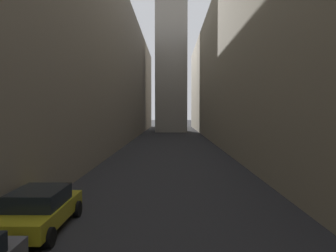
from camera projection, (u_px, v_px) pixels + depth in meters
name	position (u px, v px, depth m)	size (l,w,h in m)	color
ground_plane	(171.00, 149.00, 36.87)	(264.00, 264.00, 0.00)	#232326
building_block_left	(68.00, 64.00, 38.60)	(12.65, 108.00, 19.05)	#756B5B
building_block_right	(269.00, 63.00, 38.34)	(11.39, 108.00, 19.24)	gray
parked_car_left_far	(40.00, 209.00, 11.48)	(1.95, 4.36, 1.43)	#A59919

